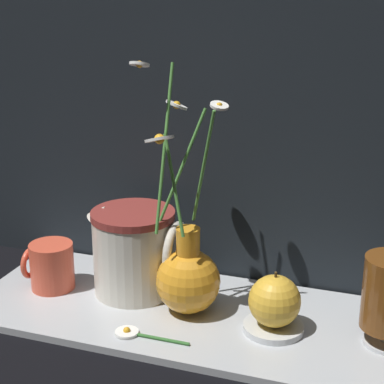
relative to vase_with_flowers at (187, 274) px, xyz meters
The scene contains 8 objects.
ground_plane 0.08m from the vase_with_flowers, ahead, with size 6.00×6.00×0.00m, color black.
shelf 0.07m from the vase_with_flowers, ahead, with size 0.73×0.29×0.01m.
vase_with_flowers is the anchor object (origin of this frame).
yellow_mug 0.25m from the vase_with_flowers, behind, with size 0.08×0.07×0.08m.
ceramic_pitcher 0.11m from the vase_with_flowers, 160.80° to the left, with size 0.17×0.14×0.16m.
saucer_plate 0.16m from the vase_with_flowers, ahead, with size 0.09×0.09×0.01m.
orange_fruit 0.15m from the vase_with_flowers, ahead, with size 0.08×0.08×0.09m.
loose_daisy 0.13m from the vase_with_flowers, 116.04° to the right, with size 0.12×0.04×0.01m.
Camera 1 is at (0.30, -0.87, 0.52)m, focal length 60.00 mm.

